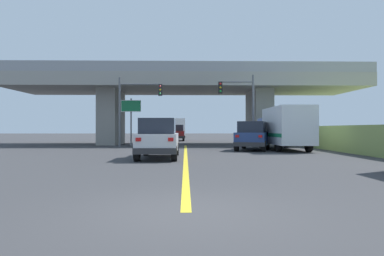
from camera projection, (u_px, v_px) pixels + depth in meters
name	position (u px, v px, depth m)	size (l,w,h in m)	color
ground	(186.00, 144.00, 33.11)	(160.00, 160.00, 0.00)	#353538
overpass_bridge	(186.00, 91.00, 33.12)	(33.28, 8.60, 7.36)	gray
lane_divider_stripe	(186.00, 157.00, 18.20)	(0.20, 24.40, 0.01)	yellow
suv_lead	(159.00, 138.00, 17.18)	(1.99, 4.65, 2.02)	silver
suv_crossing	(253.00, 136.00, 23.79)	(3.35, 4.97, 2.02)	navy
box_truck	(284.00, 128.00, 24.08)	(2.33, 7.32, 3.01)	navy
sedan_oncoming	(177.00, 133.00, 42.92)	(1.98, 4.79, 2.02)	maroon
traffic_signal_nearside	(242.00, 101.00, 27.08)	(2.92, 0.36, 5.87)	#56595E
traffic_signal_farside	(134.00, 102.00, 27.87)	(3.61, 0.36, 5.78)	#56595E
highway_sign	(131.00, 111.00, 30.36)	(1.81, 0.17, 4.26)	slate
semi_truck_distant	(178.00, 128.00, 56.77)	(2.33, 7.15, 3.19)	silver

